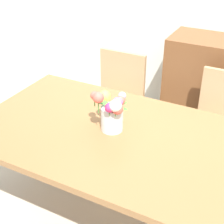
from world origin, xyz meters
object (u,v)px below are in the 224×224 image
chair_left (117,97)px  flower_vase (111,111)px  chair_right (221,122)px  dining_table (121,146)px

chair_left → flower_vase: (0.38, -0.82, 0.39)m
chair_left → chair_right: size_ratio=1.00×
chair_right → flower_vase: 1.05m
chair_right → flower_vase: bearing=57.6°
dining_table → chair_left: bearing=118.1°
chair_right → flower_vase: size_ratio=3.26×
dining_table → chair_right: chair_right is taller
flower_vase → chair_right: bearing=57.6°
chair_left → chair_right: (0.90, 0.00, 0.00)m
chair_left → dining_table: bearing=118.1°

